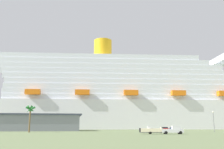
% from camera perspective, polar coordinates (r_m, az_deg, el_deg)
% --- Properties ---
extents(ground_plane, '(600.00, 600.00, 0.00)m').
position_cam_1_polar(ground_plane, '(120.30, 4.28, -12.30)').
color(ground_plane, '#66754C').
extents(cruise_ship, '(232.11, 36.87, 61.32)m').
position_cam_1_polar(cruise_ship, '(162.31, 7.31, -5.67)').
color(cruise_ship, white).
rests_on(cruise_ship, ground_plane).
extents(terminal_building, '(49.03, 26.60, 6.87)m').
position_cam_1_polar(terminal_building, '(116.41, -18.92, -10.07)').
color(terminal_building, gray).
rests_on(terminal_building, ground_plane).
extents(pickup_truck, '(5.81, 2.85, 2.20)m').
position_cam_1_polar(pickup_truck, '(70.88, 13.47, -11.95)').
color(pickup_truck, silver).
rests_on(pickup_truck, ground_plane).
extents(small_boat_on_trailer, '(7.64, 2.72, 2.15)m').
position_cam_1_polar(small_boat_on_trailer, '(70.15, 9.27, -12.18)').
color(small_boat_on_trailer, '#595960').
rests_on(small_boat_on_trailer, ground_plane).
extents(palm_tree, '(3.34, 3.04, 8.65)m').
position_cam_1_polar(palm_tree, '(88.81, -17.75, -7.80)').
color(palm_tree, brown).
rests_on(palm_tree, ground_plane).
extents(street_lamp, '(0.56, 0.56, 7.09)m').
position_cam_1_polar(street_lamp, '(96.13, 21.67, -9.03)').
color(street_lamp, slate).
rests_on(street_lamp, ground_plane).
extents(parked_car_red_hatchback, '(4.80, 2.43, 1.58)m').
position_cam_1_polar(parked_car_red_hatchback, '(113.99, 11.70, -11.75)').
color(parked_car_red_hatchback, red).
rests_on(parked_car_red_hatchback, ground_plane).
extents(parked_car_blue_suv, '(4.35, 2.04, 1.58)m').
position_cam_1_polar(parked_car_blue_suv, '(101.81, 13.69, -11.75)').
color(parked_car_blue_suv, '#264C99').
rests_on(parked_car_blue_suv, ground_plane).
extents(parked_car_silver_sedan, '(4.43, 2.58, 1.58)m').
position_cam_1_polar(parked_car_silver_sedan, '(108.42, -8.95, -11.88)').
color(parked_car_silver_sedan, silver).
rests_on(parked_car_silver_sedan, ground_plane).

